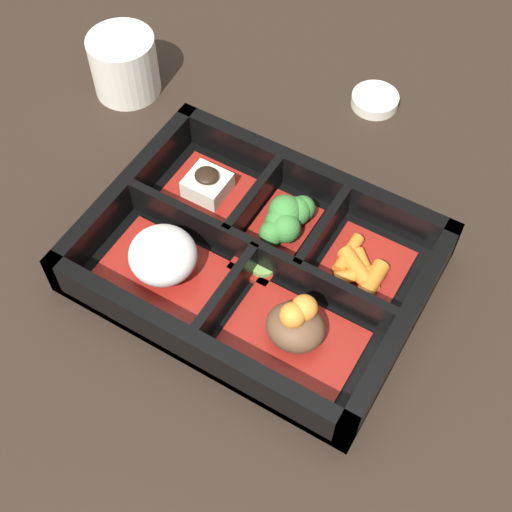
% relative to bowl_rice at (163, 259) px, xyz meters
% --- Properties ---
extents(ground_plane, '(3.00, 3.00, 0.00)m').
position_rel_bowl_rice_xyz_m(ground_plane, '(-0.06, -0.05, -0.03)').
color(ground_plane, black).
extents(bento_base, '(0.29, 0.22, 0.01)m').
position_rel_bowl_rice_xyz_m(bento_base, '(-0.06, -0.05, -0.03)').
color(bento_base, black).
rests_on(bento_base, ground_plane).
extents(bento_rim, '(0.29, 0.22, 0.05)m').
position_rel_bowl_rice_xyz_m(bento_rim, '(-0.07, -0.05, -0.01)').
color(bento_rim, black).
rests_on(bento_rim, ground_plane).
extents(bowl_stew, '(0.11, 0.07, 0.05)m').
position_rel_bowl_rice_xyz_m(bowl_stew, '(-0.13, -0.00, -0.00)').
color(bowl_stew, maroon).
rests_on(bowl_stew, bento_base).
extents(bowl_rice, '(0.11, 0.07, 0.05)m').
position_rel_bowl_rice_xyz_m(bowl_rice, '(0.00, 0.00, 0.00)').
color(bowl_rice, maroon).
rests_on(bowl_rice, bento_base).
extents(bowl_carrots, '(0.07, 0.07, 0.02)m').
position_rel_bowl_rice_xyz_m(bowl_carrots, '(-0.15, -0.09, -0.01)').
color(bowl_carrots, maroon).
rests_on(bowl_carrots, bento_base).
extents(bowl_greens, '(0.05, 0.07, 0.04)m').
position_rel_bowl_rice_xyz_m(bowl_greens, '(-0.07, -0.09, -0.01)').
color(bowl_greens, maroon).
rests_on(bowl_greens, bento_base).
extents(bowl_tofu, '(0.08, 0.07, 0.03)m').
position_rel_bowl_rice_xyz_m(bowl_tofu, '(0.02, -0.09, -0.01)').
color(bowl_tofu, maroon).
rests_on(bowl_tofu, bento_base).
extents(bowl_pickles, '(0.04, 0.04, 0.01)m').
position_rel_bowl_rice_xyz_m(bowl_pickles, '(-0.07, -0.05, -0.02)').
color(bowl_pickles, maroon).
rests_on(bowl_pickles, bento_base).
extents(tea_cup, '(0.07, 0.07, 0.07)m').
position_rel_bowl_rice_xyz_m(tea_cup, '(0.18, -0.18, 0.00)').
color(tea_cup, beige).
rests_on(tea_cup, ground_plane).
extents(sauce_dish, '(0.05, 0.05, 0.01)m').
position_rel_bowl_rice_xyz_m(sauce_dish, '(-0.07, -0.29, -0.03)').
color(sauce_dish, beige).
rests_on(sauce_dish, ground_plane).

